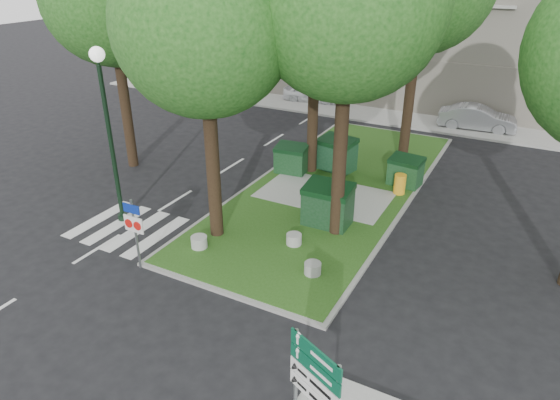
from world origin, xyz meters
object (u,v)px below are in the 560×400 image
Objects in this scene: litter_bin at (400,184)px; car_white at (312,93)px; dumpster_b at (337,154)px; traffic_sign_pole at (134,225)px; directional_sign at (315,384)px; tree_median_near_left at (206,7)px; dumpster_d at (406,171)px; bollard_left at (199,242)px; car_silver at (477,118)px; dumpster_a at (291,159)px; street_lamp at (107,117)px; bollard_mid at (294,239)px; tree_median_mid at (319,2)px; bollard_right at (313,268)px; dumpster_c at (328,205)px.

car_white is at bearing 128.96° from litter_bin.
car_white is (-5.76, 9.89, -0.21)m from dumpster_b.
directional_sign is at bearing -24.15° from traffic_sign_pole.
tree_median_near_left is 4.11× the size of directional_sign.
dumpster_d reaches higher than bollard_left.
traffic_sign_pole is at bearing 155.23° from car_silver.
car_white is at bearing 99.79° from traffic_sign_pole.
traffic_sign_pole reaches higher than dumpster_a.
street_lamp reaches higher than car_white.
bollard_left is 5.10m from street_lamp.
dumpster_a is at bearing -179.17° from litter_bin.
bollard_mid is at bearing -68.12° from dumpster_a.
tree_median_mid reaches higher than bollard_left.
directional_sign reaches higher than car_white.
dumpster_d is 1.77× the size of litter_bin.
tree_median_mid is 18.99× the size of bollard_left.
car_white is (-4.34, 18.00, 0.31)m from bollard_left.
bollard_right is 1.00× the size of bollard_mid.
dumpster_a is 0.36× the size of car_silver.
dumpster_d reaches higher than bollard_mid.
dumpster_a is 4.77m from dumpster_c.
dumpster_d is at bearing 5.42° from tree_median_mid.
car_white is (-0.66, 17.62, -3.20)m from street_lamp.
dumpster_d is at bearing 166.67° from car_silver.
directional_sign is at bearing 176.43° from car_silver.
dumpster_a is 2.86× the size of bollard_mid.
dumpster_c is (2.42, -4.16, -6.13)m from tree_median_mid.
car_white is (-8.90, 11.00, 0.10)m from litter_bin.
bollard_left is (-3.01, -3.39, -0.54)m from dumpster_c.
tree_median_mid reaches higher than bollard_mid.
dumpster_c reaches higher than car_silver.
car_silver is (5.92, 17.13, 0.36)m from bollard_left.
dumpster_a is at bearing 144.53° from car_silver.
tree_median_near_left is at bearing 155.50° from car_silver.
car_white is at bearing 103.57° from bollard_left.
bollard_mid is 7.69m from directional_sign.
directional_sign is (6.22, -6.02, -5.49)m from tree_median_near_left.
dumpster_a is 7.71m from bollard_right.
street_lamp is at bearing 174.85° from car_white.
dumpster_b is 10.08m from car_silver.
traffic_sign_pole is (-2.41, -9.78, 0.66)m from dumpster_b.
dumpster_c is at bearing 24.26° from street_lamp.
dumpster_a is 8.67m from traffic_sign_pole.
street_lamp is at bearing 145.61° from car_silver.
dumpster_d is 0.39× the size of car_white.
dumpster_c is 2.09× the size of litter_bin.
dumpster_c is 0.72× the size of traffic_sign_pole.
dumpster_c reaches higher than litter_bin.
car_silver is (6.92, 18.80, -0.82)m from traffic_sign_pole.
car_white is 0.90× the size of car_silver.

